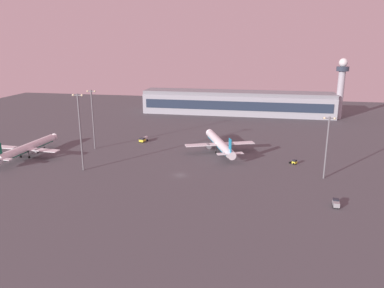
% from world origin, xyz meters
% --- Properties ---
extents(ground_plane, '(416.00, 416.00, 0.00)m').
position_xyz_m(ground_plane, '(0.00, 0.00, 0.00)').
color(ground_plane, '#4C4C51').
extents(terminal_building, '(134.46, 22.40, 16.40)m').
position_xyz_m(terminal_building, '(12.46, 132.61, 8.09)').
color(terminal_building, '#9EA3AD').
rests_on(terminal_building, ground).
extents(control_tower, '(8.00, 8.00, 40.23)m').
position_xyz_m(control_tower, '(81.15, 128.18, 23.18)').
color(control_tower, '#A8A8B2').
rests_on(control_tower, ground).
extents(airplane_far_stand, '(32.45, 41.67, 10.68)m').
position_xyz_m(airplane_far_stand, '(-73.77, 10.75, 4.04)').
color(airplane_far_stand, white).
rests_on(airplane_far_stand, ground).
extents(airplane_terminal_side, '(32.42, 41.13, 10.98)m').
position_xyz_m(airplane_terminal_side, '(11.53, 34.84, 4.15)').
color(airplane_terminal_side, white).
rests_on(airplane_terminal_side, ground).
extents(cargo_loader, '(2.27, 4.27, 2.25)m').
position_xyz_m(cargo_loader, '(55.23, -18.86, 1.18)').
color(cargo_loader, gray).
rests_on(cargo_loader, ground).
extents(fuel_truck, '(3.37, 6.58, 2.35)m').
position_xyz_m(fuel_truck, '(-29.89, 46.01, 1.37)').
color(fuel_truck, yellow).
rests_on(fuel_truck, ground).
extents(pushback_tug, '(3.53, 3.32, 2.05)m').
position_xyz_m(pushback_tug, '(45.17, 22.42, 1.07)').
color(pushback_tug, yellow).
rests_on(pushback_tug, ground).
extents(apron_light_central, '(4.80, 0.90, 24.16)m').
position_xyz_m(apron_light_central, '(55.14, 7.06, 13.89)').
color(apron_light_central, slate).
rests_on(apron_light_central, ground).
extents(apron_light_west, '(4.80, 0.90, 31.39)m').
position_xyz_m(apron_light_west, '(-40.26, -1.50, 17.60)').
color(apron_light_west, slate).
rests_on(apron_light_west, ground).
extents(apron_light_east, '(4.80, 0.90, 28.79)m').
position_xyz_m(apron_light_east, '(-49.28, 28.96, 16.27)').
color(apron_light_east, slate).
rests_on(apron_light_east, ground).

